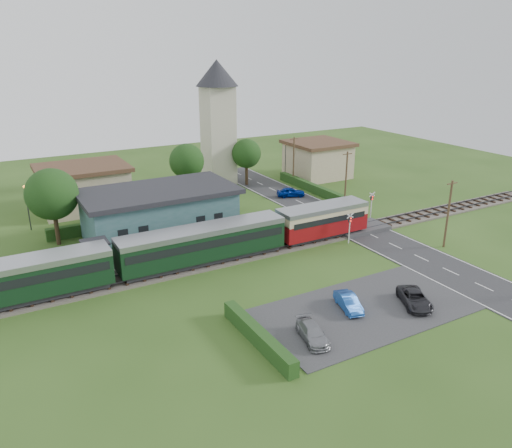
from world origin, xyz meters
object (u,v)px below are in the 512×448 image
house_east (318,159)px  crossing_signal_near (350,224)px  equipment_hut (96,254)px  car_park_blue (348,302)px  pedestrian_near (232,232)px  car_park_dark (415,299)px  train (171,249)px  pedestrian_far (114,255)px  station_building (160,213)px  car_on_road (291,192)px  car_park_silver (312,333)px  crossing_signal_far (372,201)px  church_tower (218,113)px  house_west (84,187)px

house_east → crossing_signal_near: size_ratio=2.69×
equipment_hut → car_park_blue: 22.63m
equipment_hut → pedestrian_near: equipment_hut is taller
house_east → car_park_dark: 41.39m
train → pedestrian_far: 5.39m
equipment_hut → pedestrian_far: equipment_hut is taller
station_building → car_park_dark: bearing=-63.1°
car_on_road → car_park_silver: 34.91m
crossing_signal_near → crossing_signal_far: 8.65m
car_park_dark → pedestrian_far: size_ratio=2.27×
station_building → crossing_signal_near: 19.98m
church_tower → equipment_hut: bearing=-135.3°
train → house_east: 38.92m
station_building → car_park_dark: size_ratio=3.90×
crossing_signal_far → pedestrian_far: crossing_signal_far is taller
station_building → pedestrian_near: (5.58, -6.00, -1.27)m
car_park_dark → car_park_silver: bearing=-153.3°
train → house_west: 23.19m
car_park_dark → pedestrian_far: bearing=161.6°
house_west → crossing_signal_far: house_west is taller
house_west → car_on_road: 26.71m
equipment_hut → train: 6.73m
crossing_signal_far → car_on_road: 12.71m
car_park_silver → pedestrian_near: bearing=93.9°
station_building → car_park_silver: station_building is taller
crossing_signal_near → pedestrian_near: crossing_signal_near is taller
train → car_on_road: train is taller
station_building → house_east: size_ratio=1.82×
car_park_silver → car_park_dark: bearing=13.9°
church_tower → car_on_road: (5.26, -11.43, -9.53)m
house_east → car_park_blue: (-22.54, -35.29, -2.15)m
house_west → car_on_road: house_west is taller
crossing_signal_near → crossing_signal_far: same height
house_east → car_park_blue: size_ratio=2.55×
church_tower → crossing_signal_near: church_tower is taller
house_west → pedestrian_near: (10.58, -20.01, -1.37)m
car_park_blue → car_park_silver: 5.42m
church_tower → car_park_silver: bearing=-106.8°
car_on_road → pedestrian_far: 29.03m
equipment_hut → car_park_blue: (15.46, -16.49, -1.10)m
crossing_signal_far → pedestrian_far: (-30.01, 0.73, -0.79)m
church_tower → car_park_silver: size_ratio=4.74×
train → pedestrian_near: size_ratio=22.20×
equipment_hut → station_building: (8.00, 5.79, 0.95)m
station_building → car_park_dark: (12.39, -24.39, -2.04)m
house_west → house_east: 35.01m
station_building → house_west: bearing=109.6°
train → church_tower: (17.10, 26.00, 8.05)m
car_on_road → pedestrian_far: size_ratio=2.09×
equipment_hut → train: bearing=-28.5°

